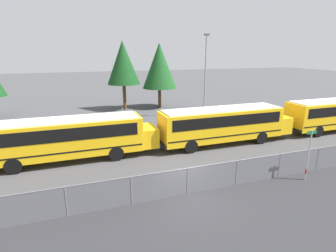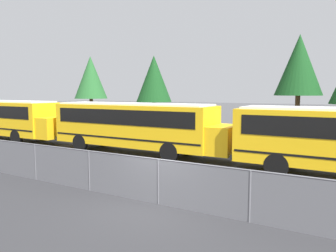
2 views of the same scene
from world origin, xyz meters
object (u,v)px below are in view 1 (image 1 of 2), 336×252
object	(u,v)px
street_sign	(309,154)
school_bus_1	(70,136)
tree_2	(159,66)
tree_3	(123,63)
school_bus_2	(224,123)
light_pole	(205,74)

from	to	relation	value
street_sign	school_bus_1	bearing A→B (deg)	149.58
school_bus_1	street_sign	size ratio (longest dim) A/B	3.74
street_sign	tree_2	distance (m)	24.41
street_sign	tree_3	size ratio (longest dim) A/B	0.35
school_bus_1	street_sign	distance (m)	15.60
tree_2	school_bus_1	bearing A→B (deg)	-126.00
school_bus_2	light_pole	bearing A→B (deg)	73.28
tree_3	school_bus_2	bearing A→B (deg)	-72.17
school_bus_2	tree_2	xyz separation A→B (m)	(-0.48, 16.51, 3.89)
school_bus_2	tree_3	bearing A→B (deg)	107.83
school_bus_2	tree_2	size ratio (longest dim) A/B	1.35
school_bus_1	school_bus_2	size ratio (longest dim) A/B	1.00
school_bus_1	street_sign	world-z (taller)	street_sign
school_bus_1	school_bus_2	bearing A→B (deg)	-1.93
school_bus_1	tree_2	bearing A→B (deg)	54.00
street_sign	tree_2	xyz separation A→B (m)	(-1.76, 24.00, 4.07)
street_sign	light_pole	xyz separation A→B (m)	(1.46, 16.58, 3.48)
street_sign	tree_3	distance (m)	25.56
light_pole	tree_2	bearing A→B (deg)	113.44
street_sign	tree_2	world-z (taller)	tree_2
school_bus_1	light_pole	world-z (taller)	light_pole
light_pole	tree_3	xyz separation A→B (m)	(-8.13, 7.68, 1.04)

